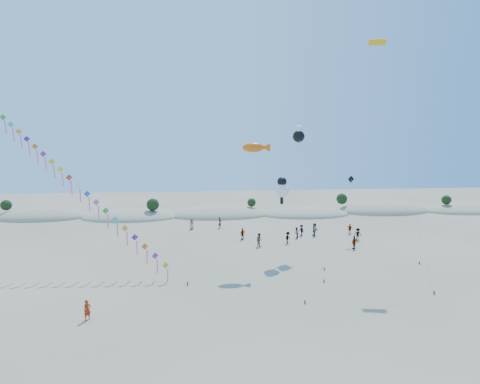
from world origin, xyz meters
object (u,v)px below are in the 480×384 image
kite_train (61,171)px  flyer_foreground (87,310)px  parafoil_kite (379,49)px  fish_kite (256,148)px

kite_train → flyer_foreground: (6.02, -14.31, -9.79)m
kite_train → flyer_foreground: 18.35m
parafoil_kite → flyer_foreground: parafoil_kite is taller
parafoil_kite → fish_kite: bearing=-179.6°
kite_train → fish_kite: bearing=-0.4°
parafoil_kite → flyer_foreground: size_ratio=15.76×
flyer_foreground → parafoil_kite: bearing=-17.6°
fish_kite → flyer_foreground: fish_kite is taller
kite_train → fish_kite: kite_train is taller
kite_train → fish_kite: (21.37, -0.16, 2.48)m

